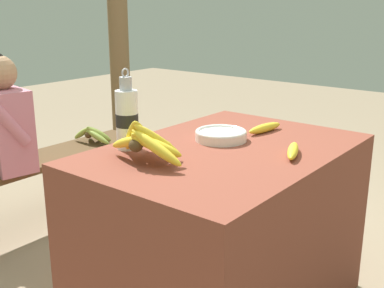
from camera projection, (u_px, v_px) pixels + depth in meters
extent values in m
cube|color=brown|center=(223.00, 234.00, 2.01)|extent=(1.14, 0.79, 0.75)
sphere|color=#4C381E|center=(136.00, 145.00, 1.67)|extent=(0.05, 0.05, 0.05)
ellipsoid|color=yellow|center=(156.00, 148.00, 1.64)|extent=(0.08, 0.22, 0.14)
ellipsoid|color=yellow|center=(156.00, 146.00, 1.67)|extent=(0.15, 0.18, 0.11)
ellipsoid|color=yellow|center=(158.00, 141.00, 1.70)|extent=(0.18, 0.13, 0.16)
ellipsoid|color=yellow|center=(153.00, 140.00, 1.74)|extent=(0.22, 0.04, 0.12)
ellipsoid|color=yellow|center=(143.00, 135.00, 1.75)|extent=(0.20, 0.13, 0.17)
ellipsoid|color=yellow|center=(131.00, 136.00, 1.75)|extent=(0.13, 0.18, 0.17)
ellipsoid|color=yellow|center=(125.00, 142.00, 1.73)|extent=(0.09, 0.20, 0.10)
cylinder|color=white|center=(221.00, 136.00, 2.00)|extent=(0.22, 0.22, 0.04)
torus|color=white|center=(221.00, 132.00, 2.00)|extent=(0.22, 0.22, 0.02)
cylinder|color=white|center=(127.00, 120.00, 1.86)|extent=(0.09, 0.09, 0.23)
cylinder|color=black|center=(127.00, 120.00, 1.86)|extent=(0.09, 0.09, 0.05)
cylinder|color=#ADADB2|center=(126.00, 84.00, 1.82)|extent=(0.05, 0.05, 0.05)
torus|color=#ADADB2|center=(125.00, 73.00, 1.81)|extent=(0.04, 0.01, 0.04)
ellipsoid|color=yellow|center=(293.00, 151.00, 1.80)|extent=(0.20, 0.11, 0.04)
ellipsoid|color=yellow|center=(264.00, 128.00, 2.13)|extent=(0.22, 0.07, 0.04)
cube|color=brown|center=(32.00, 163.00, 2.79)|extent=(1.54, 0.32, 0.04)
cube|color=brown|center=(131.00, 172.00, 3.28)|extent=(0.06, 0.06, 0.39)
cube|color=brown|center=(107.00, 165.00, 3.43)|extent=(0.06, 0.06, 0.39)
cube|color=#C67589|center=(5.00, 129.00, 2.58)|extent=(0.25, 0.37, 0.44)
cylinder|color=#C67589|center=(10.00, 124.00, 2.43)|extent=(0.21, 0.10, 0.25)
sphere|color=#4C381E|center=(88.00, 135.00, 3.09)|extent=(0.05, 0.05, 0.05)
ellipsoid|color=#8EA842|center=(97.00, 137.00, 3.05)|extent=(0.07, 0.20, 0.10)
ellipsoid|color=#8EA842|center=(99.00, 134.00, 3.09)|extent=(0.15, 0.15, 0.13)
ellipsoid|color=#8EA842|center=(98.00, 133.00, 3.12)|extent=(0.17, 0.08, 0.13)
ellipsoid|color=#8EA842|center=(95.00, 133.00, 3.15)|extent=(0.18, 0.08, 0.09)
ellipsoid|color=#8EA842|center=(88.00, 133.00, 3.15)|extent=(0.14, 0.16, 0.10)
ellipsoid|color=#8EA842|center=(82.00, 133.00, 3.12)|extent=(0.05, 0.16, 0.12)
cylinder|color=brown|center=(118.00, 19.00, 3.52)|extent=(0.15, 0.15, 2.39)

